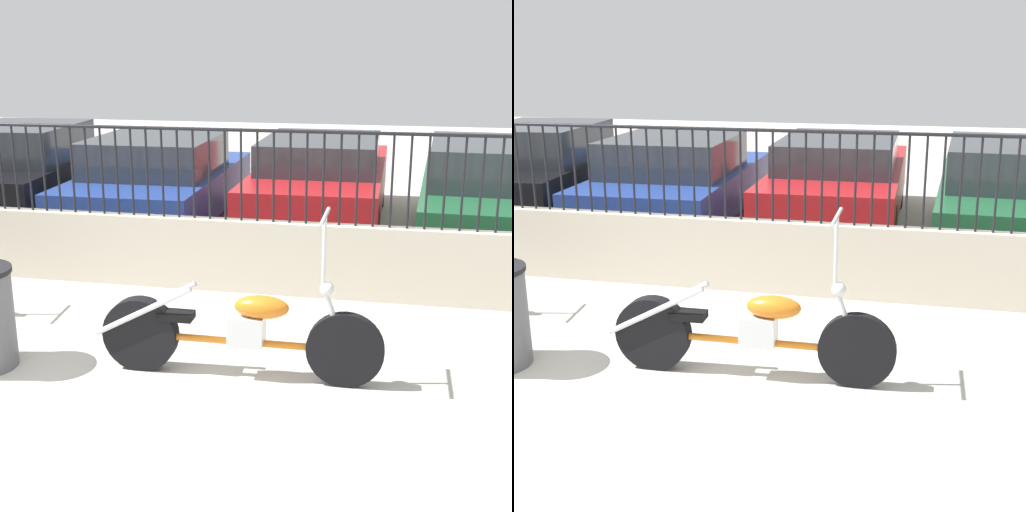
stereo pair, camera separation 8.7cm
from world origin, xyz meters
TOP-DOWN VIEW (x-y plane):
  - ground_plane at (0.00, 0.00)m, footprint 40.00×40.00m
  - low_wall at (0.00, 3.14)m, footprint 10.13×0.18m
  - fence_railing at (-0.00, 3.14)m, footprint 10.13×0.04m
  - motorcycle_orange at (0.92, 1.12)m, footprint 2.29×0.52m
  - car_black at (-3.39, 5.99)m, footprint 2.01×4.21m
  - car_blue at (-1.21, 5.75)m, footprint 1.93×4.03m
  - car_red at (1.08, 6.17)m, footprint 1.76×4.49m
  - car_green at (3.38, 5.80)m, footprint 2.01×4.57m

SIDE VIEW (x-z plane):
  - ground_plane at x=0.00m, z-range 0.00..0.00m
  - motorcycle_orange at x=0.92m, z-range -0.31..1.05m
  - low_wall at x=0.00m, z-range 0.00..0.77m
  - car_blue at x=-1.21m, z-range 0.01..1.30m
  - car_red at x=1.08m, z-range 0.02..1.32m
  - car_green at x=3.38m, z-range 0.00..1.34m
  - car_black at x=-3.39m, z-range 0.00..1.39m
  - fence_railing at x=0.00m, z-range 0.90..1.85m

